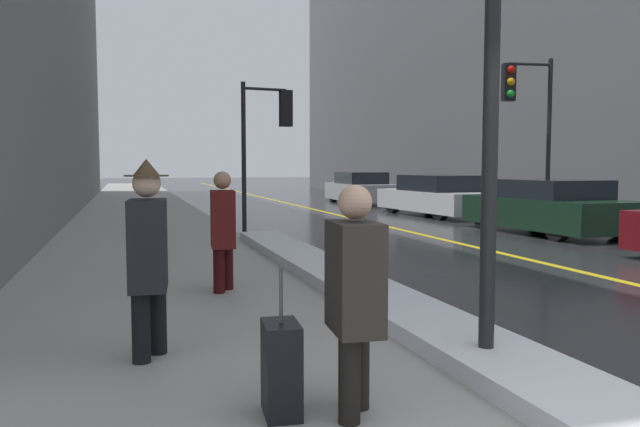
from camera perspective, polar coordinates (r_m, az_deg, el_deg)
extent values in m
cube|color=#9E9B93|center=(17.65, -15.73, -0.88)|extent=(4.00, 80.00, 0.01)
cube|color=gold|center=(18.79, 2.88, -0.42)|extent=(0.16, 80.00, 0.00)
cube|color=white|center=(8.12, 2.46, -6.23)|extent=(0.84, 11.23, 0.17)
cylinder|color=black|center=(5.05, 15.50, 15.96)|extent=(0.12, 0.12, 5.21)
cylinder|color=black|center=(15.38, -6.98, 5.20)|extent=(0.11, 0.11, 3.60)
cylinder|color=black|center=(15.66, -5.07, 11.26)|extent=(1.10, 0.19, 0.07)
cube|color=black|center=(15.79, -3.14, 9.57)|extent=(0.32, 0.23, 0.90)
sphere|color=red|center=(15.93, -3.30, 10.56)|extent=(0.19, 0.19, 0.19)
sphere|color=orange|center=(15.91, -3.29, 9.53)|extent=(0.19, 0.19, 0.19)
sphere|color=green|center=(15.88, -3.29, 8.50)|extent=(0.19, 0.19, 0.19)
cylinder|color=black|center=(16.52, 20.17, 5.93)|extent=(0.11, 0.11, 4.20)
cylinder|color=black|center=(16.43, 18.65, 12.81)|extent=(1.10, 0.21, 0.07)
cube|color=black|center=(16.12, 16.86, 11.40)|extent=(0.32, 0.24, 0.90)
sphere|color=red|center=(16.05, 17.08, 12.47)|extent=(0.19, 0.19, 0.19)
sphere|color=orange|center=(16.01, 17.06, 11.45)|extent=(0.19, 0.19, 0.19)
sphere|color=green|center=(15.98, 17.04, 10.42)|extent=(0.19, 0.19, 0.19)
cylinder|color=black|center=(4.11, 3.58, -12.40)|extent=(0.14, 0.14, 0.78)
cylinder|color=black|center=(3.89, 2.71, -13.41)|extent=(0.14, 0.14, 0.78)
cube|color=#2D2823|center=(3.88, 3.19, -5.82)|extent=(0.32, 0.50, 0.69)
sphere|color=tan|center=(3.82, 3.22, 1.05)|extent=(0.21, 0.21, 0.21)
cylinder|color=black|center=(5.41, -14.63, -8.17)|extent=(0.15, 0.15, 0.83)
cylinder|color=black|center=(5.20, -16.08, -8.72)|extent=(0.15, 0.15, 0.83)
cube|color=black|center=(5.22, -15.46, -2.75)|extent=(0.34, 0.53, 0.73)
sphere|color=beige|center=(5.18, -15.57, 2.67)|extent=(0.23, 0.23, 0.23)
cylinder|color=#4C3823|center=(5.18, -15.58, 3.35)|extent=(0.35, 0.35, 0.01)
cone|color=#4C3823|center=(5.18, -15.60, 4.10)|extent=(0.21, 0.21, 0.14)
cylinder|color=#340C0C|center=(8.00, -8.45, -4.10)|extent=(0.14, 0.14, 0.81)
cylinder|color=#340C0C|center=(7.77, -9.23, -4.36)|extent=(0.14, 0.14, 0.81)
cube|color=#561414|center=(7.82, -8.88, -0.49)|extent=(0.33, 0.51, 0.71)
sphere|color=tan|center=(7.80, -8.92, 3.02)|extent=(0.22, 0.22, 0.22)
cube|color=black|center=(15.48, 20.06, 0.10)|extent=(2.04, 4.35, 0.68)
cube|color=black|center=(15.37, 20.37, 2.13)|extent=(1.82, 2.29, 0.43)
cylinder|color=black|center=(16.06, 14.77, -0.19)|extent=(0.23, 0.68, 0.67)
cylinder|color=black|center=(17.04, 19.35, -0.03)|extent=(0.23, 0.68, 0.67)
cylinder|color=black|center=(13.95, 20.90, -1.00)|extent=(0.23, 0.68, 0.67)
cylinder|color=black|center=(15.07, 25.67, -0.77)|extent=(0.23, 0.68, 0.67)
cube|color=silver|center=(20.01, 10.51, 1.16)|extent=(2.06, 4.82, 0.62)
cube|color=black|center=(19.88, 10.71, 2.75)|extent=(1.76, 2.56, 0.50)
cylinder|color=black|center=(20.91, 6.67, 1.03)|extent=(0.26, 0.73, 0.72)
cylinder|color=black|center=(21.64, 10.12, 1.10)|extent=(0.26, 0.73, 0.72)
cylinder|color=black|center=(18.39, 10.94, 0.52)|extent=(0.26, 0.73, 0.72)
cylinder|color=black|center=(19.21, 14.67, 0.62)|extent=(0.26, 0.73, 0.72)
cube|color=#B2B2B7|center=(26.02, 3.67, 1.98)|extent=(1.82, 4.52, 0.70)
cube|color=black|center=(25.89, 3.76, 3.27)|extent=(1.63, 2.37, 0.47)
cylinder|color=black|center=(27.11, 1.22, 1.71)|extent=(0.23, 0.61, 0.61)
cylinder|color=black|center=(27.58, 4.12, 1.74)|extent=(0.23, 0.61, 0.61)
cylinder|color=black|center=(24.47, 3.15, 1.41)|extent=(0.23, 0.61, 0.61)
cylinder|color=black|center=(24.99, 6.31, 1.45)|extent=(0.23, 0.61, 0.61)
cube|color=black|center=(4.04, -3.56, -14.07)|extent=(0.25, 0.38, 0.60)
cylinder|color=#4C4C51|center=(3.92, -3.59, -7.47)|extent=(0.02, 0.02, 0.35)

